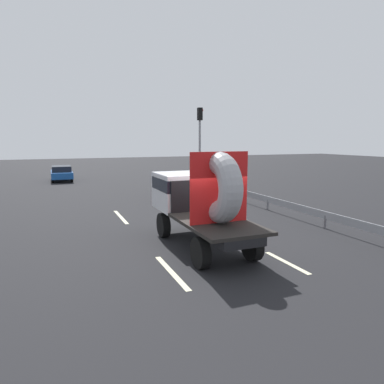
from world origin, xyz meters
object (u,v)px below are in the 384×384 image
object	(u,v)px
flatbed_truck	(197,197)
traffic_light	(200,136)
oncoming_car	(62,173)
distant_sedan	(188,185)

from	to	relation	value
flatbed_truck	traffic_light	world-z (taller)	traffic_light
flatbed_truck	oncoming_car	distance (m)	21.87
traffic_light	distant_sedan	bearing A→B (deg)	-124.71
traffic_light	oncoming_car	size ratio (longest dim) A/B	1.45
flatbed_truck	traffic_light	bearing A→B (deg)	65.99
distant_sedan	oncoming_car	xyz separation A→B (m)	(-7.20, 12.06, -0.03)
flatbed_truck	traffic_light	xyz separation A→B (m)	(5.66, 12.71, 2.21)
distant_sedan	flatbed_truck	bearing A→B (deg)	-109.83
flatbed_truck	oncoming_car	xyz separation A→B (m)	(-3.78, 21.52, -0.93)
flatbed_truck	distant_sedan	bearing A→B (deg)	70.17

